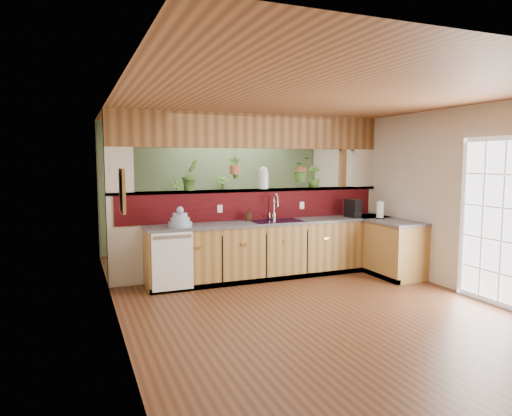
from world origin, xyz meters
name	(u,v)px	position (x,y,z in m)	size (l,w,h in m)	color
ground	(289,294)	(0.00, 0.00, 0.00)	(4.60, 7.00, 0.01)	#4E2B18
ceiling	(290,104)	(0.00, 0.00, 2.60)	(4.60, 7.00, 0.01)	brown
wall_back	(215,187)	(0.00, 3.50, 1.30)	(4.60, 0.02, 2.60)	beige
wall_left	(114,208)	(-2.30, 0.00, 1.30)	(0.02, 7.00, 2.60)	beige
wall_right	(423,196)	(2.30, 0.00, 1.30)	(0.02, 7.00, 2.60)	beige
pass_through_partition	(255,201)	(0.03, 1.35, 1.19)	(4.60, 0.21, 2.60)	beige
pass_through_ledge	(253,190)	(0.00, 1.35, 1.37)	(4.60, 0.21, 0.04)	brown
header_beam	(253,131)	(0.00, 1.35, 2.33)	(4.60, 0.15, 0.55)	brown
sage_backwall	(215,187)	(0.00, 3.48, 1.30)	(4.55, 0.02, 2.55)	#586F4C
countertop	(312,247)	(0.84, 0.87, 0.45)	(4.14, 1.52, 0.90)	olive
dishwasher	(173,261)	(-1.48, 0.66, 0.46)	(0.58, 0.03, 0.82)	white
navy_sink	(276,226)	(0.25, 0.98, 0.82)	(0.82, 0.50, 0.18)	black
french_door	(492,223)	(2.27, -1.30, 1.05)	(0.06, 1.02, 2.16)	white
framed_print	(122,191)	(-2.27, -0.80, 1.55)	(0.04, 0.35, 0.45)	olive
faucet	(275,206)	(0.29, 1.13, 1.13)	(0.19, 0.19, 0.43)	#B7B7B2
dish_stack	(180,221)	(-1.32, 0.88, 0.99)	(0.34, 0.34, 0.30)	#8E9FB7
soap_dispenser	(249,215)	(-0.15, 1.13, 0.99)	(0.09, 0.09, 0.19)	#3C2716
coffee_maker	(353,209)	(1.64, 0.91, 1.04)	(0.16, 0.28, 0.31)	black
paper_towel	(380,210)	(1.95, 0.59, 1.04)	(0.14, 0.14, 0.30)	black
glass_jar	(264,178)	(0.19, 1.35, 1.57)	(0.16, 0.16, 0.36)	silver
ledge_plant_left	(190,175)	(-1.04, 1.35, 1.63)	(0.27, 0.22, 0.49)	#3A6824
ledge_plant_right	(314,177)	(1.13, 1.35, 1.58)	(0.21, 0.21, 0.38)	#3A6824
hanging_plant_a	(235,160)	(-0.31, 1.35, 1.86)	(0.21, 0.17, 0.47)	brown
hanging_plant_b	(301,159)	(0.87, 1.35, 1.88)	(0.45, 0.42, 0.54)	brown
shelving_console	(197,229)	(-0.44, 3.25, 0.50)	(1.62, 0.43, 1.08)	black
shelf_plant_a	(177,192)	(-0.85, 3.25, 1.25)	(0.22, 0.15, 0.42)	#3A6824
shelf_plant_b	(222,189)	(0.08, 3.25, 1.29)	(0.28, 0.28, 0.49)	#3A6824
floor_plant	(285,239)	(0.91, 2.01, 0.39)	(0.70, 0.61, 0.78)	#3A6824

